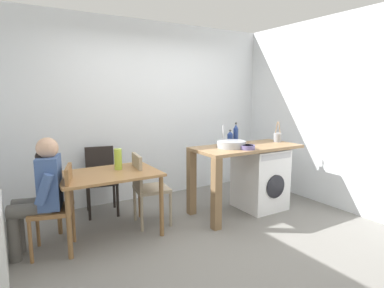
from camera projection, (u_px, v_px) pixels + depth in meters
The scene contains 18 objects.
ground_plane at pixel (208, 237), 3.60m from camera, with size 5.46×5.46×0.00m, color slate.
wall_back at pixel (146, 111), 4.87m from camera, with size 4.60×0.10×2.70m, color silver.
wall_counter_side at pixel (334, 113), 4.48m from camera, with size 0.10×3.80×2.70m, color silver.
dining_table at pixel (109, 181), 3.57m from camera, with size 1.10×0.76×0.74m.
chair_person_seat at pixel (59, 204), 3.21m from camera, with size 0.49×0.49×0.90m.
chair_opposite at pixel (146, 185), 3.88m from camera, with size 0.45×0.45×0.90m.
chair_spare_by_wall at pixel (101, 176), 4.30m from camera, with size 0.46×0.46×0.90m.
seated_person at pixel (41, 190), 3.14m from camera, with size 0.55×0.54×1.20m.
kitchen_counter at pixel (234, 159), 4.19m from camera, with size 1.50×0.68×0.92m.
washing_machine at pixel (260, 178), 4.48m from camera, with size 0.60×0.61×0.86m.
sink_basin at pixel (231, 144), 4.13m from camera, with size 0.38×0.38×0.09m, color #9EA0A5.
tap at pixel (223, 136), 4.27m from camera, with size 0.02×0.02×0.28m, color #B2B2B7.
bottle_tall_green at pixel (230, 138), 4.43m from camera, with size 0.08×0.08×0.20m.
bottle_squat_brown at pixel (236, 134), 4.47m from camera, with size 0.07×0.07×0.30m.
mixing_bowl at pixel (247, 147), 4.02m from camera, with size 0.20×0.20×0.06m.
utensil_crock at pixel (277, 137), 4.63m from camera, with size 0.11×0.11×0.30m.
vase at pixel (118, 159), 3.69m from camera, with size 0.09×0.09×0.25m, color #A8C63D.
scissors at pixel (249, 147), 4.16m from camera, with size 0.15×0.06×0.01m.
Camera 1 is at (-1.89, -2.81, 1.63)m, focal length 29.47 mm.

